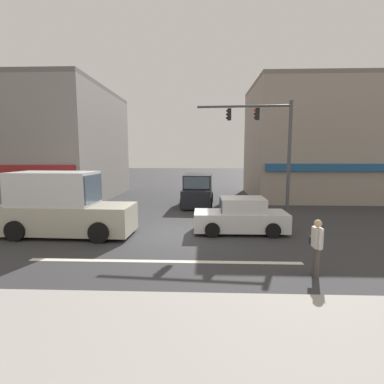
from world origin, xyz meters
TOP-DOWN VIEW (x-y plane):
  - ground_plane at (0.00, 0.00)m, footprint 120.00×120.00m
  - lane_marking_stripe at (0.00, -3.50)m, footprint 9.00×0.24m
  - sidewalk_curb at (0.00, -8.50)m, footprint 40.00×5.00m
  - building_left_block at (-11.19, 10.12)m, footprint 10.42×11.68m
  - building_right_corner at (11.41, 11.76)m, footprint 12.57×8.74m
  - utility_pole_near_left at (-7.83, 5.32)m, footprint 1.40×0.22m
  - utility_pole_far_right at (7.03, 8.09)m, footprint 1.40×0.22m
  - traffic_light_mast at (4.74, 2.99)m, footprint 4.88×0.49m
  - van_crossing_center at (0.89, 7.47)m, footprint 2.20×4.68m
  - sedan_crossing_leftbound at (2.94, 0.27)m, footprint 4.11×1.89m
  - box_truck_approaching_near at (-4.76, -0.47)m, footprint 5.67×2.39m
  - pedestrian_foreground_with_bag at (4.52, -4.50)m, footprint 0.30×0.67m

SIDE VIEW (x-z plane):
  - ground_plane at x=0.00m, z-range 0.00..0.00m
  - lane_marking_stripe at x=0.00m, z-range 0.00..0.01m
  - sidewalk_curb at x=0.00m, z-range 0.00..0.16m
  - sedan_crossing_leftbound at x=2.94m, z-range -0.08..1.50m
  - pedestrian_foreground_with_bag at x=4.52m, z-range 0.12..1.79m
  - van_crossing_center at x=0.89m, z-range -0.05..2.06m
  - box_truck_approaching_near at x=-4.76m, z-range -0.12..2.63m
  - utility_pole_near_left at x=-7.83m, z-range 0.15..7.39m
  - utility_pole_far_right at x=7.03m, z-range 0.15..7.79m
  - traffic_light_mast at x=4.74m, z-range 1.08..7.28m
  - building_left_block at x=-11.19m, z-range 0.00..8.40m
  - building_right_corner at x=11.41m, z-range 0.00..8.96m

